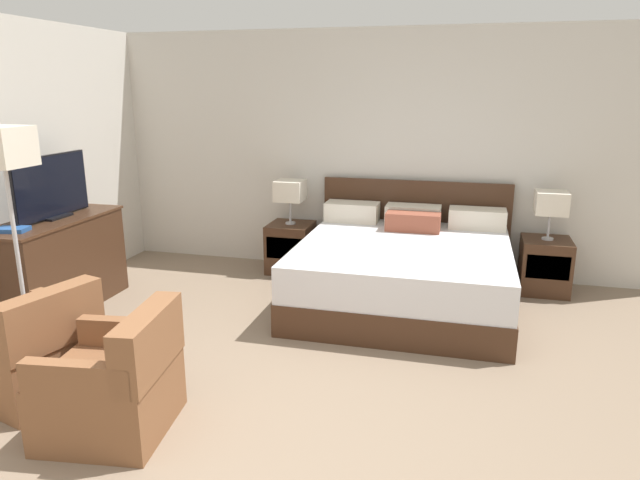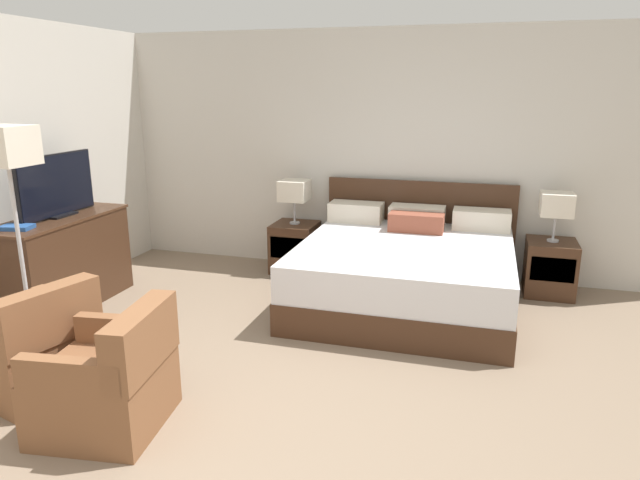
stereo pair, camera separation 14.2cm
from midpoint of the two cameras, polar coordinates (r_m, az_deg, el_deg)
ground_plane at (r=3.34m, az=-9.28°, el=-21.55°), size 10.98×10.98×0.00m
wall_back at (r=6.24m, az=4.97°, el=8.64°), size 6.58×0.06×2.57m
wall_left at (r=5.60m, az=-28.74°, el=6.12°), size 0.06×5.46×2.57m
bed at (r=5.37m, az=9.32°, el=-3.08°), size 1.98×1.98×1.03m
nightstand_left at (r=6.30m, az=-1.88°, el=-0.72°), size 0.46×0.48×0.54m
nightstand_right at (r=6.05m, az=22.62°, el=-2.58°), size 0.46×0.48×0.54m
table_lamp_left at (r=6.16m, az=-1.92°, el=4.93°), size 0.30×0.30×0.48m
table_lamp_right at (r=5.90m, az=23.23°, el=3.26°), size 0.30×0.30×0.48m
dresser at (r=5.71m, az=-23.77°, el=-1.93°), size 0.56×1.36×0.85m
tv at (r=5.60m, az=-24.20°, el=4.91°), size 0.18×0.91×0.56m
book_red_cover at (r=5.27m, az=-27.39°, el=1.14°), size 0.27×0.21×0.03m
armchair_by_window at (r=4.29m, az=-25.89°, el=-9.83°), size 0.84×0.84×0.76m
armchair_companion at (r=3.68m, az=-19.24°, el=-13.33°), size 0.77×0.76×0.76m
floor_lamp at (r=4.79m, az=-28.04°, el=7.04°), size 0.35×0.35×1.71m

